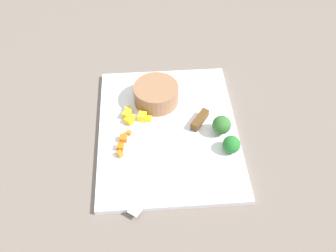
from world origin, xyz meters
TOP-DOWN VIEW (x-y plane):
  - ground_plane at (0.00, 0.00)m, footprint 4.00×4.00m
  - cutting_board at (0.00, 0.00)m, footprint 0.41×0.32m
  - prep_bowl at (0.09, 0.02)m, footprint 0.11×0.11m
  - chef_knife at (-0.04, -0.04)m, footprint 0.27×0.20m
  - carrot_dice_0 at (-0.01, 0.09)m, footprint 0.01×0.01m
  - carrot_dice_1 at (-0.07, 0.11)m, footprint 0.02×0.02m
  - carrot_dice_2 at (-0.03, 0.10)m, footprint 0.02×0.02m
  - carrot_dice_3 at (-0.05, 0.11)m, footprint 0.02×0.02m
  - pepper_dice_0 at (0.06, 0.09)m, footprint 0.02×0.02m
  - pepper_dice_1 at (0.04, 0.09)m, footprint 0.03×0.02m
  - pepper_dice_2 at (0.03, 0.06)m, footprint 0.02×0.02m
  - pepper_dice_3 at (0.03, 0.09)m, footprint 0.03×0.03m
  - pepper_dice_4 at (0.03, 0.04)m, footprint 0.01×0.01m
  - broccoli_floret_0 at (-0.07, -0.13)m, footprint 0.04×0.04m
  - broccoli_floret_1 at (-0.02, -0.12)m, footprint 0.04×0.04m

SIDE VIEW (x-z plane):
  - ground_plane at x=0.00m, z-range 0.00..0.00m
  - cutting_board at x=0.00m, z-range 0.00..0.01m
  - carrot_dice_0 at x=-0.01m, z-range 0.01..0.02m
  - pepper_dice_4 at x=0.03m, z-range 0.01..0.02m
  - carrot_dice_1 at x=-0.07m, z-range 0.01..0.02m
  - pepper_dice_0 at x=0.06m, z-range 0.01..0.02m
  - carrot_dice_2 at x=-0.03m, z-range 0.01..0.02m
  - carrot_dice_3 at x=-0.05m, z-range 0.01..0.03m
  - chef_knife at x=-0.04m, z-range 0.01..0.03m
  - pepper_dice_3 at x=0.03m, z-range 0.01..0.03m
  - pepper_dice_1 at x=0.04m, z-range 0.01..0.03m
  - pepper_dice_2 at x=0.03m, z-range 0.01..0.03m
  - broccoli_floret_0 at x=-0.07m, z-range 0.01..0.05m
  - prep_bowl at x=0.09m, z-range 0.01..0.06m
  - broccoli_floret_1 at x=-0.02m, z-range 0.01..0.06m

